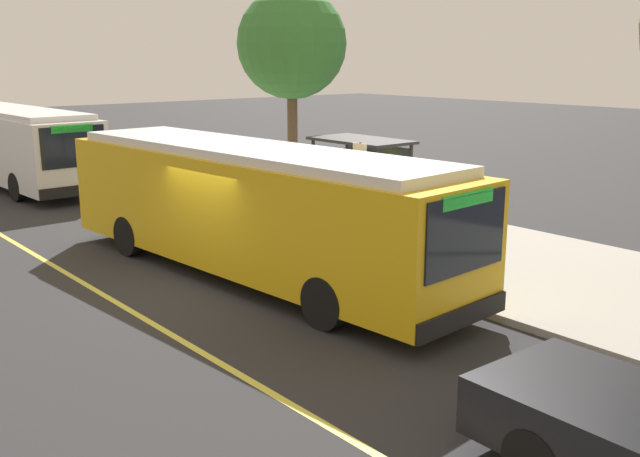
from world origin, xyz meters
The scene contains 10 objects.
ground_plane centered at (0.00, 0.00, 0.00)m, with size 120.00×120.00×0.00m, color #2B2B2D.
sidewalk_curb centered at (0.00, 6.00, 0.07)m, with size 44.00×6.40×0.15m, color #A8A399.
lane_stripe_center centered at (0.00, -2.20, 0.00)m, with size 36.00×0.14×0.01m, color #E0D64C.
transit_bus_main centered at (-0.03, 1.01, 1.62)m, with size 11.72×3.35×2.95m.
transit_bus_second centered at (-15.96, 0.83, 1.62)m, with size 11.66×2.97×2.95m.
bus_shelter centered at (-1.81, 5.99, 1.92)m, with size 2.90×1.60×2.48m.
waiting_bench centered at (-1.47, 6.00, 0.63)m, with size 1.60×0.48×0.95m.
route_sign_post centered at (1.03, 3.32, 1.96)m, with size 0.44×0.08×2.80m.
pedestrian_commuter centered at (-0.95, 3.72, 1.12)m, with size 0.24×0.40×1.69m.
street_tree_upstreet centered at (-7.29, 7.80, 5.25)m, with size 3.78×3.78×7.02m.
Camera 1 is at (13.20, -8.01, 4.86)m, focal length 40.99 mm.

